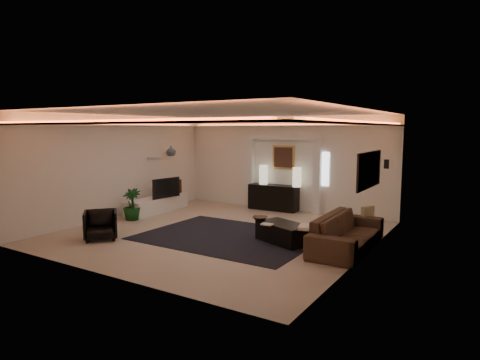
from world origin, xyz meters
The scene contains 33 objects.
floor centered at (0.00, 0.00, 0.00)m, with size 7.00×7.00×0.00m, color tan.
ceiling centered at (0.00, 0.00, 2.90)m, with size 7.00×7.00×0.00m, color white.
wall_back centered at (0.00, 3.50, 1.45)m, with size 7.00×7.00×0.00m, color silver.
wall_front centered at (0.00, -3.50, 1.45)m, with size 7.00×7.00×0.00m, color silver.
wall_left centered at (-3.50, 0.00, 1.45)m, with size 7.00×7.00×0.00m, color silver.
wall_right centered at (3.50, 0.00, 1.45)m, with size 7.00×7.00×0.00m, color silver.
cove_soffit centered at (0.00, 0.00, 2.62)m, with size 7.00×7.00×0.04m, color silver.
daylight_slit centered at (1.35, 3.48, 1.35)m, with size 0.25×0.03×1.00m, color white.
area_rug centered at (0.40, -0.20, 0.01)m, with size 4.00×3.00×0.01m, color black.
pilaster_left centered at (-1.15, 3.40, 1.10)m, with size 0.22×0.20×2.20m, color silver.
pilaster_right centered at (1.15, 3.40, 1.10)m, with size 0.22×0.20×2.20m, color silver.
alcove_header centered at (0.00, 3.40, 2.25)m, with size 2.52×0.20×0.12m, color silver.
painting_frame centered at (0.00, 3.47, 1.65)m, with size 0.74×0.04×0.74m, color tan.
painting_canvas centered at (0.00, 3.44, 1.65)m, with size 0.62×0.02×0.62m, color #4C2D1E.
art_panel_frame centered at (3.47, 0.30, 1.70)m, with size 0.04×1.64×0.74m, color black.
art_panel_gold centered at (3.44, 0.30, 1.70)m, with size 0.02×1.50×0.62m, color tan.
wall_sconce centered at (3.38, 2.20, 1.68)m, with size 0.12×0.12×0.22m, color black.
wall_niche centered at (-3.44, 1.40, 1.65)m, with size 0.10×0.55×0.04m, color silver.
console centered at (-0.22, 3.25, 0.40)m, with size 1.57×0.49×0.78m, color black.
lamp_left centered at (-0.58, 3.25, 1.09)m, with size 0.27×0.27×0.60m, color #F3EECD.
lamp_right centered at (0.57, 3.25, 1.09)m, with size 0.26×0.26×0.59m, color #FAEFC3.
media_ledge centered at (-3.13, 1.14, 0.22)m, with size 0.60×2.41×0.45m, color white.
tv centered at (-2.91, 1.20, 0.75)m, with size 0.14×1.04×0.60m, color black.
figurine centered at (-3.15, 2.20, 0.64)m, with size 0.16×0.16×0.43m, color #332016.
ginger_jar centered at (-3.15, 1.83, 1.83)m, with size 0.31×0.31×0.33m, color slate.
plant centered at (-2.89, -0.12, 0.44)m, with size 0.49×0.49×0.88m, color #103B12.
sofa centered at (3.07, 0.26, 0.36)m, with size 0.98×2.50×0.73m, color #41321E.
throw_blanket centered at (2.58, -0.44, 0.55)m, with size 0.54×0.44×0.06m, color beige.
throw_pillow centered at (3.15, 1.53, 0.55)m, with size 0.11×0.36×0.36m, color tan.
coffee_table centered at (1.71, 0.03, 0.20)m, with size 1.23×0.67×0.46m, color black.
bowl centered at (1.10, 0.04, 0.45)m, with size 0.35×0.35×0.09m, color #442C1F.
magazine centered at (1.46, -0.30, 0.42)m, with size 0.25×0.18×0.03m, color beige.
armchair centered at (-1.98, -1.95, 0.34)m, with size 0.72×0.74×0.67m, color black.
Camera 1 is at (5.66, -8.13, 2.52)m, focal length 30.98 mm.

